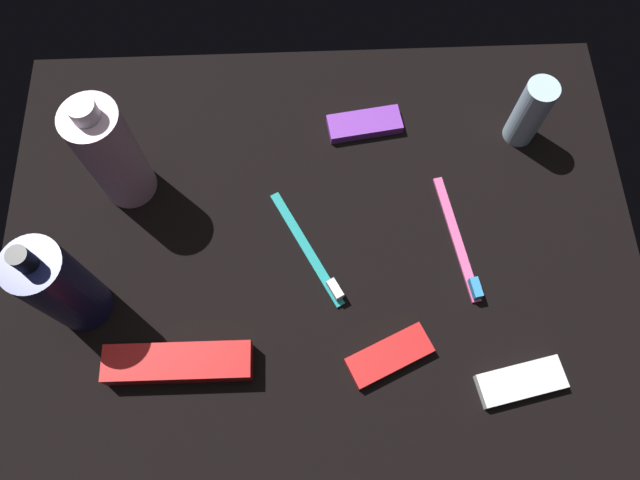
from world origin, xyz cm
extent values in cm
cube|color=black|center=(0.00, 0.00, -0.60)|extent=(84.00, 64.00, 1.20)
cylinder|color=#191E50|center=(29.98, 6.67, 8.06)|extent=(6.76, 6.76, 16.12)
cylinder|color=black|center=(29.98, 6.67, 17.52)|extent=(2.20, 2.20, 2.80)
cylinder|color=silver|center=(25.58, -10.23, 8.46)|extent=(7.02, 7.02, 16.93)
cylinder|color=silver|center=(25.58, -10.23, 18.03)|extent=(3.20, 3.20, 2.20)
cylinder|color=silver|center=(-28.83, -16.35, 5.50)|extent=(4.26, 4.26, 11.00)
cube|color=teal|center=(1.79, -0.50, 0.45)|extent=(9.40, 16.51, 0.90)
cube|color=white|center=(-1.68, 6.15, 1.50)|extent=(2.18, 2.81, 1.20)
cube|color=#E55999|center=(-18.12, -0.73, 0.45)|extent=(4.28, 17.94, 0.90)
cube|color=#338CCC|center=(-19.41, 6.66, 1.50)|extent=(1.53, 2.75, 1.20)
cube|color=red|center=(17.56, 14.68, 1.60)|extent=(17.63, 4.51, 3.20)
cube|color=white|center=(-23.47, 18.31, 0.75)|extent=(10.99, 6.01, 1.50)
cube|color=red|center=(-7.92, 14.63, 0.75)|extent=(11.13, 7.90, 1.50)
cube|color=purple|center=(-7.04, -18.37, 0.75)|extent=(10.86, 5.43, 1.50)
camera|label=1|loc=(1.03, 27.54, 73.10)|focal=33.24mm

